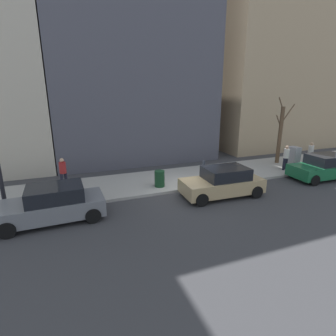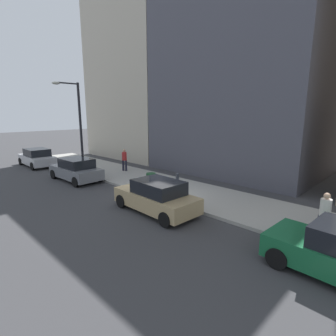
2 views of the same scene
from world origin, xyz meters
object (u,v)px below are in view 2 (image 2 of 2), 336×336
object	(u,v)px
parking_meter	(177,184)
office_block_center	(254,67)
parked_car_tan	(157,197)
pedestrian_far_corner	(124,159)
parked_car_silver	(37,158)
pedestrian_midblock	(325,213)
office_tower_right	(151,51)
trash_bin	(151,181)
streetlamp	(77,120)
parked_car_grey	(76,170)

from	to	relation	value
parking_meter	office_block_center	xyz separation A→B (m)	(11.05, 1.88, 7.06)
parked_car_tan	pedestrian_far_corner	distance (m)	8.61
parked_car_silver	parking_meter	xyz separation A→B (m)	(1.55, -14.91, 0.24)
pedestrian_midblock	office_block_center	bearing A→B (deg)	119.52
pedestrian_midblock	pedestrian_far_corner	bearing A→B (deg)	164.04
parked_car_tan	pedestrian_midblock	distance (m)	6.67
parked_car_silver	pedestrian_midblock	distance (m)	21.53
parked_car_tan	office_tower_right	distance (m)	20.39
parked_car_tan	parking_meter	size ratio (longest dim) A/B	3.15
office_block_center	office_tower_right	xyz separation A→B (m)	(-0.94, 11.13, 2.81)
parked_car_tan	parked_car_silver	distance (m)	15.13
trash_bin	parking_meter	bearing A→B (deg)	-100.20
parked_car_tan	parked_car_silver	xyz separation A→B (m)	(0.11, 15.13, 0.00)
pedestrian_midblock	office_tower_right	distance (m)	23.86
parking_meter	trash_bin	bearing A→B (deg)	79.80
streetlamp	pedestrian_midblock	world-z (taller)	streetlamp
parked_car_grey	pedestrian_far_corner	size ratio (longest dim) A/B	2.56
streetlamp	office_tower_right	xyz separation A→B (m)	(10.28, 3.07, 6.83)
parked_car_tan	pedestrian_far_corner	bearing A→B (deg)	65.15
streetlamp	parked_car_grey	bearing A→B (deg)	-123.10
parked_car_grey	office_tower_right	size ratio (longest dim) A/B	0.20
parked_car_tan	trash_bin	world-z (taller)	parked_car_tan
parked_car_grey	parking_meter	bearing A→B (deg)	-80.80
parking_meter	pedestrian_far_corner	size ratio (longest dim) A/B	0.81
parking_meter	trash_bin	world-z (taller)	parking_meter
parked_car_grey	trash_bin	xyz separation A→B (m)	(1.95, -5.40, -0.14)
office_block_center	streetlamp	bearing A→B (deg)	144.30
pedestrian_midblock	trash_bin	bearing A→B (deg)	171.31
parked_car_tan	parking_meter	distance (m)	1.69
pedestrian_far_corner	office_tower_right	distance (m)	13.73
trash_bin	office_tower_right	size ratio (longest dim) A/B	0.04
streetlamp	pedestrian_midblock	xyz separation A→B (m)	(0.67, -16.47, -2.93)
office_tower_right	parked_car_tan	bearing A→B (deg)	-131.63
trash_bin	parked_car_silver	bearing A→B (deg)	99.15
streetlamp	office_block_center	size ratio (longest dim) A/B	0.40
trash_bin	pedestrian_midblock	bearing A→B (deg)	-89.67
parked_car_grey	pedestrian_far_corner	bearing A→B (deg)	-8.27
parked_car_grey	streetlamp	xyz separation A→B (m)	(1.34, 2.05, 3.28)
parked_car_tan	parking_meter	bearing A→B (deg)	9.56
pedestrian_midblock	office_tower_right	bearing A→B (deg)	144.79
pedestrian_far_corner	office_tower_right	size ratio (longest dim) A/B	0.08
pedestrian_midblock	office_block_center	xyz separation A→B (m)	(10.55, 8.40, 6.95)
pedestrian_midblock	parked_car_grey	bearing A→B (deg)	178.89
parking_meter	streetlamp	xyz separation A→B (m)	(-0.17, 9.94, 3.04)
office_tower_right	pedestrian_far_corner	bearing A→B (deg)	-144.93
parked_car_grey	office_block_center	distance (m)	15.72
parked_car_silver	streetlamp	xyz separation A→B (m)	(1.38, -4.96, 3.28)
parking_meter	parked_car_silver	bearing A→B (deg)	95.93
streetlamp	pedestrian_far_corner	distance (m)	4.51
parked_car_tan	streetlamp	distance (m)	10.79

